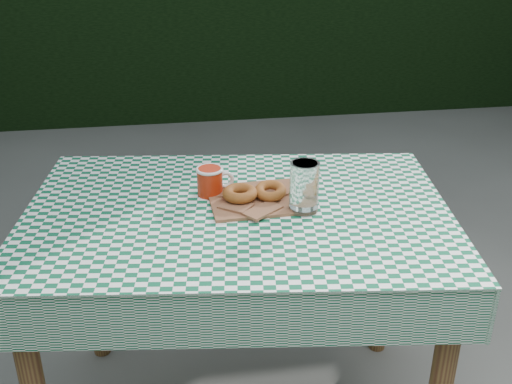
# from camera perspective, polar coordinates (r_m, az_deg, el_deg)

# --- Properties ---
(table) EXTENTS (1.23, 0.90, 0.75)m
(table) POSITION_cam_1_polar(r_m,az_deg,el_deg) (1.91, -1.55, -11.82)
(table) COLOR #562F1D
(table) RESTS_ON ground
(tablecloth) EXTENTS (1.25, 0.92, 0.01)m
(tablecloth) POSITION_cam_1_polar(r_m,az_deg,el_deg) (1.70, -1.70, -1.71)
(tablecloth) COLOR #0C5032
(tablecloth) RESTS_ON table
(paper_bag) EXTENTS (0.28, 0.23, 0.01)m
(paper_bag) POSITION_cam_1_polar(r_m,az_deg,el_deg) (1.75, 0.22, -0.58)
(paper_bag) COLOR #8F5D3E
(paper_bag) RESTS_ON tablecloth
(bagel_front) EXTENTS (0.13, 0.13, 0.03)m
(bagel_front) POSITION_cam_1_polar(r_m,az_deg,el_deg) (1.72, -1.48, -0.12)
(bagel_front) COLOR brown
(bagel_front) RESTS_ON paper_bag
(bagel_back) EXTENTS (0.11, 0.11, 0.03)m
(bagel_back) POSITION_cam_1_polar(r_m,az_deg,el_deg) (1.74, 1.33, 0.12)
(bagel_back) COLOR #9C4B20
(bagel_back) RESTS_ON paper_bag
(coffee_mug) EXTENTS (0.16, 0.16, 0.08)m
(coffee_mug) POSITION_cam_1_polar(r_m,az_deg,el_deg) (1.77, -4.26, 0.98)
(coffee_mug) COLOR #A1200A
(coffee_mug) RESTS_ON tablecloth
(drinking_glass) EXTENTS (0.09, 0.09, 0.14)m
(drinking_glass) POSITION_cam_1_polar(r_m,az_deg,el_deg) (1.67, 4.44, 0.43)
(drinking_glass) COLOR white
(drinking_glass) RESTS_ON tablecloth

